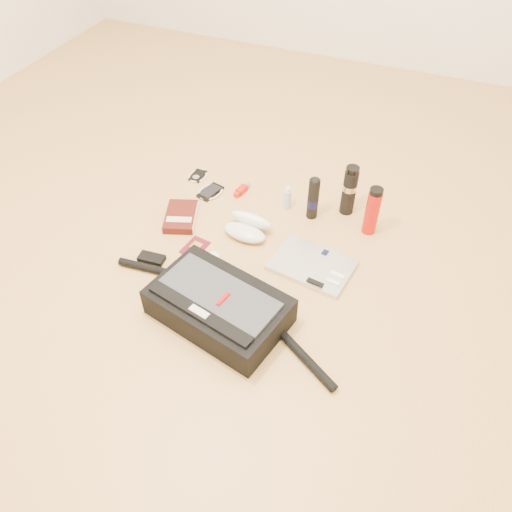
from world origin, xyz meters
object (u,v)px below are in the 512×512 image
Objects in this scene: laptop at (312,265)px; book at (181,217)px; thermos_black at (349,190)px; messenger_bag at (218,306)px; thermos_red at (372,211)px.

book is (-0.61, 0.06, 0.01)m from laptop.
laptop is 1.44× the size of thermos_black.
thermos_black reaches higher than messenger_bag.
laptop is at bearing -118.01° from thermos_red.
book is 0.73m from thermos_black.
messenger_bag is at bearing -67.41° from book.
thermos_red is at bearing -36.51° from thermos_black.
laptop is 0.61m from book.
book is at bearing -176.74° from laptop.
messenger_bag is 0.76m from thermos_red.
laptop is at bearing 70.15° from messenger_bag.
laptop is at bearing -24.80° from book.
messenger_bag reaches higher than laptop.
laptop is at bearing -95.19° from thermos_black.
thermos_black reaches higher than laptop.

